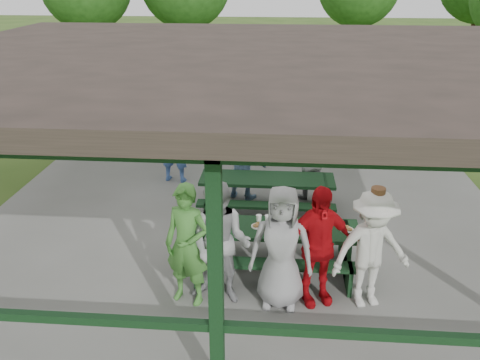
# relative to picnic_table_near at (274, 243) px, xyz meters

# --- Properties ---
(ground) EXTENTS (90.00, 90.00, 0.00)m
(ground) POSITION_rel_picnic_table_near_xyz_m (-0.57, 1.20, -0.58)
(ground) COLOR #2F4C17
(ground) RESTS_ON ground
(concrete_slab) EXTENTS (10.00, 8.00, 0.10)m
(concrete_slab) POSITION_rel_picnic_table_near_xyz_m (-0.57, 1.20, -0.53)
(concrete_slab) COLOR slate
(concrete_slab) RESTS_ON ground
(pavilion_structure) EXTENTS (10.60, 8.60, 3.24)m
(pavilion_structure) POSITION_rel_picnic_table_near_xyz_m (-0.57, 1.20, 2.59)
(pavilion_structure) COLOR black
(pavilion_structure) RESTS_ON concrete_slab
(picnic_table_near) EXTENTS (2.63, 1.39, 0.75)m
(picnic_table_near) POSITION_rel_picnic_table_near_xyz_m (0.00, 0.00, 0.00)
(picnic_table_near) COLOR black
(picnic_table_near) RESTS_ON concrete_slab
(picnic_table_far) EXTENTS (2.57, 1.39, 0.75)m
(picnic_table_far) POSITION_rel_picnic_table_near_xyz_m (-0.17, 2.00, -0.00)
(picnic_table_far) COLOR black
(picnic_table_far) RESTS_ON concrete_slab
(table_setting) EXTENTS (2.48, 0.45, 0.10)m
(table_setting) POSITION_rel_picnic_table_near_xyz_m (-0.10, 0.02, 0.31)
(table_setting) COLOR white
(table_setting) RESTS_ON picnic_table_near
(contestant_green) EXTENTS (0.76, 0.61, 1.81)m
(contestant_green) POSITION_rel_picnic_table_near_xyz_m (-1.20, -0.92, 0.43)
(contestant_green) COLOR #438633
(contestant_green) RESTS_ON concrete_slab
(contestant_grey_left) EXTENTS (1.00, 0.84, 1.83)m
(contestant_grey_left) POSITION_rel_picnic_table_near_xyz_m (-0.73, -0.87, 0.44)
(contestant_grey_left) COLOR #9C9C9F
(contestant_grey_left) RESTS_ON concrete_slab
(contestant_grey_mid) EXTENTS (0.92, 0.64, 1.81)m
(contestant_grey_mid) POSITION_rel_picnic_table_near_xyz_m (0.11, -0.88, 0.43)
(contestant_grey_mid) COLOR gray
(contestant_grey_mid) RESTS_ON concrete_slab
(contestant_red) EXTENTS (1.14, 0.77, 1.80)m
(contestant_red) POSITION_rel_picnic_table_near_xyz_m (0.61, -0.79, 0.42)
(contestant_red) COLOR #BC0B12
(contestant_red) RESTS_ON concrete_slab
(contestant_white_fedora) EXTENTS (1.27, 0.94, 1.82)m
(contestant_white_fedora) POSITION_rel_picnic_table_near_xyz_m (1.36, -0.80, 0.41)
(contestant_white_fedora) COLOR silver
(contestant_white_fedora) RESTS_ON concrete_slab
(spectator_lblue) EXTENTS (1.46, 0.93, 1.51)m
(spectator_lblue) POSITION_rel_picnic_table_near_xyz_m (-0.71, 2.72, 0.28)
(spectator_lblue) COLOR #86AED0
(spectator_lblue) RESTS_ON concrete_slab
(spectator_blue) EXTENTS (0.78, 0.58, 1.98)m
(spectator_blue) POSITION_rel_picnic_table_near_xyz_m (-2.30, 3.49, 0.51)
(spectator_blue) COLOR #4062A6
(spectator_blue) RESTS_ON concrete_slab
(spectator_grey) EXTENTS (0.94, 0.79, 1.71)m
(spectator_grey) POSITION_rel_picnic_table_near_xyz_m (0.64, 2.86, 0.38)
(spectator_grey) COLOR gray
(spectator_grey) RESTS_ON concrete_slab
(pickup_truck) EXTENTS (5.25, 3.24, 1.36)m
(pickup_truck) POSITION_rel_picnic_table_near_xyz_m (1.67, 8.48, 0.10)
(pickup_truck) COLOR silver
(pickup_truck) RESTS_ON ground
(farm_trailer) EXTENTS (3.68, 2.12, 1.28)m
(farm_trailer) POSITION_rel_picnic_table_near_xyz_m (-1.31, 9.83, 0.06)
(farm_trailer) COLOR #1B5195
(farm_trailer) RESTS_ON ground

